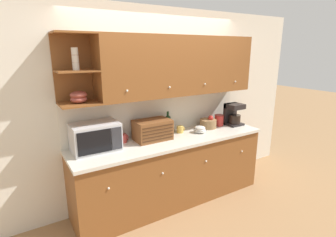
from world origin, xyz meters
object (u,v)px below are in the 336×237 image
bread_box (153,130)px  wine_bottle (168,124)px  bowl_stack_on_counter (200,129)px  storage_canister (219,120)px  coffee_maker (233,114)px  fruit_basket (208,123)px  mug (123,138)px  microwave (95,137)px  mug_blue_second (180,129)px

bread_box → wine_bottle: (0.30, 0.12, 0.01)m
bowl_stack_on_counter → storage_canister: (0.47, 0.12, 0.04)m
bowl_stack_on_counter → storage_canister: 0.49m
coffee_maker → fruit_basket: bearing=171.6°
mug → coffee_maker: size_ratio=0.32×
wine_bottle → fruit_basket: wine_bottle is taller
microwave → storage_canister: 1.92m
storage_canister → coffee_maker: size_ratio=0.51×
bowl_stack_on_counter → coffee_maker: size_ratio=0.51×
storage_canister → fruit_basket: bearing=-179.1°
microwave → bowl_stack_on_counter: (1.45, -0.11, -0.12)m
microwave → mug: 0.40m
bowl_stack_on_counter → coffee_maker: bearing=4.4°
microwave → mug_blue_second: bearing=1.6°
microwave → bowl_stack_on_counter: size_ratio=3.13×
mug_blue_second → fruit_basket: size_ratio=0.43×
mug_blue_second → storage_canister: bearing=-1.8°
mug_blue_second → storage_canister: storage_canister is taller
mug_blue_second → mug: bearing=176.7°
microwave → storage_canister: (1.92, 0.01, -0.08)m
mug → storage_canister: bearing=-2.6°
microwave → fruit_basket: 1.71m
microwave → bread_box: (0.74, -0.02, -0.03)m
coffee_maker → mug_blue_second: bearing=174.5°
wine_bottle → bowl_stack_on_counter: size_ratio=1.85×
bowl_stack_on_counter → coffee_maker: 0.71m
bowl_stack_on_counter → microwave: bearing=175.7°
microwave → mug: microwave is taller
storage_canister → mug_blue_second: bearing=178.2°
bread_box → mug: bearing=164.0°
bread_box → bowl_stack_on_counter: bread_box is taller
microwave → fruit_basket: size_ratio=2.19×
bread_box → wine_bottle: bearing=20.8°
microwave → bread_box: 0.74m
mug → bowl_stack_on_counter: 1.09m
bread_box → storage_canister: 1.18m
wine_bottle → bowl_stack_on_counter: 0.47m
bread_box → coffee_maker: (1.41, -0.03, 0.04)m
bread_box → bowl_stack_on_counter: 0.72m
bowl_stack_on_counter → mug_blue_second: bearing=149.0°
mug → wine_bottle: 0.67m
wine_bottle → storage_canister: size_ratio=1.86×
storage_canister → bread_box: bearing=-178.3°
fruit_basket → coffee_maker: coffee_maker is taller
wine_bottle → coffee_maker: coffee_maker is taller
fruit_basket → coffee_maker: bearing=-8.4°
fruit_basket → mug: bearing=176.8°
fruit_basket → mug_blue_second: bearing=177.0°
microwave → coffee_maker: 2.15m
mug_blue_second → bowl_stack_on_counter: (0.24, -0.14, -0.00)m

